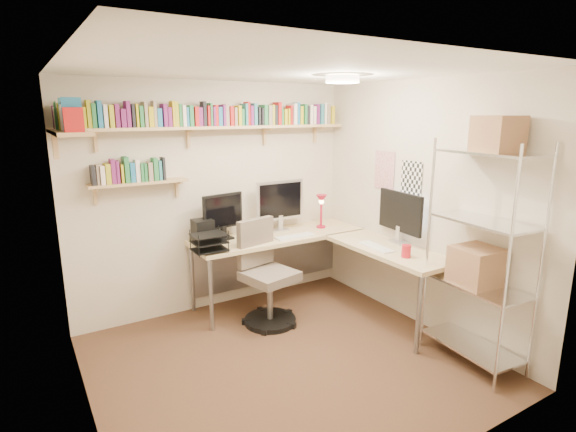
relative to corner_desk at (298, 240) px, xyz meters
name	(u,v)px	position (x,y,z in m)	size (l,w,h in m)	color
ground	(287,361)	(-0.70, -0.91, -0.80)	(3.20, 3.20, 0.00)	#462F1E
room_shell	(287,191)	(-0.70, -0.91, 0.74)	(3.24, 3.04, 2.52)	beige
wall_shelves	(184,127)	(-1.10, 0.39, 1.23)	(3.12, 1.09, 0.80)	tan
corner_desk	(298,240)	(0.00, 0.00, 0.00)	(2.17, 2.07, 1.41)	beige
office_chair	(266,280)	(-0.47, -0.11, -0.34)	(0.59, 0.59, 1.09)	black
wire_rack	(483,229)	(0.70, -1.77, 0.42)	(0.49, 0.88, 2.15)	silver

